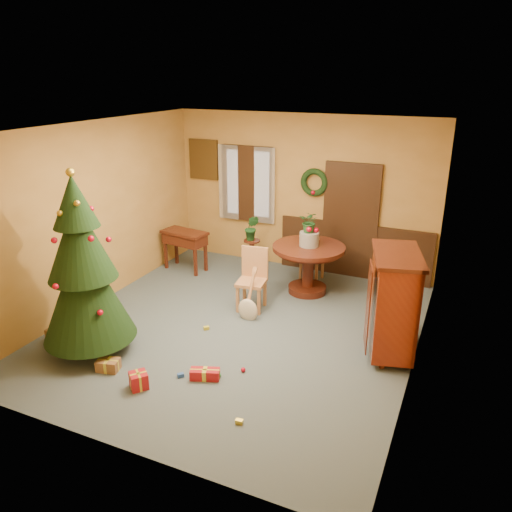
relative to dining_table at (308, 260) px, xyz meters
The scene contains 21 objects.
room_envelope 1.21m from the dining_table, 106.68° to the left, with size 5.50×5.50×5.50m.
dining_table is the anchor object (origin of this frame).
urn 0.37m from the dining_table, ahead, with size 0.33×0.33×0.24m, color slate.
centerpiece_plant 0.67m from the dining_table, ahead, with size 0.33×0.28×0.36m, color #1E4C23.
chair_near 1.10m from the dining_table, 124.20° to the right, with size 0.48×0.48×0.99m.
chair_far 0.52m from the dining_table, 103.03° to the left, with size 0.40×0.40×0.87m.
guitar 1.45m from the dining_table, 110.80° to the right, with size 0.32×0.15×0.76m, color beige, non-canonical shape.
plant_stand 1.12m from the dining_table, behind, with size 0.29×0.29×0.75m.
stand_plant 1.18m from the dining_table, behind, with size 0.25×0.20×0.46m, color #19471E.
christmas_tree 3.71m from the dining_table, 124.31° to the right, with size 1.21×1.21×2.51m.
writing_desk 2.46m from the dining_table, behind, with size 0.92×0.55×0.77m.
sideboard 2.17m from the dining_table, 40.87° to the right, with size 0.86×1.23×1.43m.
gift_a 4.05m from the dining_table, 131.58° to the right, with size 0.34×0.26×0.18m.
gift_b 3.65m from the dining_table, 105.47° to the right, with size 0.28×0.28×0.20m.
gift_c 3.71m from the dining_table, 114.98° to the right, with size 0.31×0.25×0.15m.
gift_d 3.06m from the dining_table, 96.31° to the right, with size 0.39×0.27×0.13m.
toy_a 3.20m from the dining_table, 101.44° to the right, with size 0.08×0.05×0.05m, color #2750AA.
toy_b 2.96m from the dining_table, 93.65° to the right, with size 0.06×0.06×0.06m, color #23823E.
toy_c 2.18m from the dining_table, 116.21° to the right, with size 0.08×0.05×0.05m, color gold.
toy_d 2.73m from the dining_table, 89.14° to the right, with size 0.06×0.06×0.06m, color red.
toy_e 3.65m from the dining_table, 83.21° to the right, with size 0.08×0.05×0.05m, color gold.
Camera 1 is at (2.92, -5.89, 3.60)m, focal length 35.00 mm.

